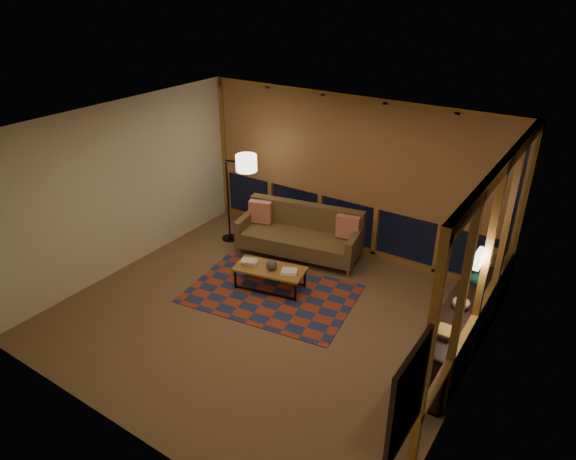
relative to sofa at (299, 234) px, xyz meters
The scene contains 21 objects.
floor 1.86m from the sofa, 72.68° to the right, with size 5.50×5.00×0.01m, color brown.
ceiling 2.91m from the sofa, 72.68° to the right, with size 5.50×5.00×0.01m, color silver.
walls 2.03m from the sofa, 72.68° to the right, with size 5.51×5.01×2.70m.
window_wall_back 1.28m from the sofa, 52.61° to the left, with size 5.30×0.16×2.60m, color olive, non-canonical shape.
window_wall_right 3.53m from the sofa, 19.28° to the right, with size 0.16×3.70×2.60m, color olive, non-canonical shape.
wall_art 4.94m from the sofa, 47.75° to the right, with size 0.06×0.74×0.94m, color red, non-canonical shape.
wall_sconce 3.59m from the sofa, 22.00° to the right, with size 0.12×0.18×0.22m, color beige, non-canonical shape.
sofa is the anchor object (origin of this frame).
pillow_left 0.82m from the sofa, behind, with size 0.39×0.13×0.39m, color red, non-canonical shape.
pillow_right 0.84m from the sofa, 20.74° to the left, with size 0.39×0.13×0.39m, color red, non-canonical shape.
area_rug 1.34m from the sofa, 77.03° to the right, with size 2.47×1.65×0.01m, color maroon.
coffee_table 1.15m from the sofa, 80.85° to the right, with size 1.08×0.49×0.36m, color olive, non-canonical shape.
book_stack_a 1.19m from the sofa, 97.89° to the right, with size 0.23×0.18×0.07m, color white, non-canonical shape.
book_stack_b 1.18m from the sofa, 64.81° to the right, with size 0.22×0.17×0.04m, color white, non-canonical shape.
ceramic_pot 1.15m from the sofa, 78.83° to the right, with size 0.17×0.17×0.17m, color black.
floor_lamp 1.46m from the sofa, behind, with size 0.55×0.36×1.66m, color black, non-canonical shape.
bookshelf 3.11m from the sofa, 13.48° to the right, with size 0.40×2.99×0.75m, color black, non-canonical shape.
basket 3.04m from the sofa, ahead, with size 0.26×0.26×0.20m, color olive.
teal_bowl 3.09m from the sofa, ahead, with size 0.15×0.15×0.15m, color #16756B.
vase 3.26m from the sofa, 20.50° to the right, with size 0.20×0.20×0.21m, color #B9A690.
shelf_book_stack 3.51m from the sofa, 29.76° to the right, with size 0.18×0.26×0.08m, color white, non-canonical shape.
Camera 1 is at (3.58, -4.82, 4.39)m, focal length 32.00 mm.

